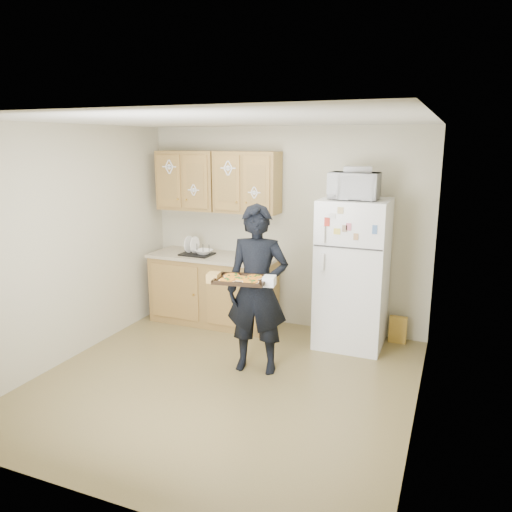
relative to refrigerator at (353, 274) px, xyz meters
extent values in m
plane|color=brown|center=(-0.95, -1.43, -0.85)|extent=(3.60, 3.60, 0.00)
plane|color=silver|center=(-0.95, -1.43, 1.65)|extent=(3.60, 3.60, 0.00)
cube|color=#B6AF93|center=(-0.95, 0.37, 0.40)|extent=(3.60, 0.04, 2.50)
cube|color=#B6AF93|center=(-0.95, -3.23, 0.40)|extent=(3.60, 0.04, 2.50)
cube|color=#B6AF93|center=(-2.75, -1.43, 0.40)|extent=(0.04, 3.60, 2.50)
cube|color=#B6AF93|center=(0.85, -1.43, 0.40)|extent=(0.04, 3.60, 2.50)
cube|color=white|center=(0.00, 0.00, 0.00)|extent=(0.75, 0.70, 1.70)
cube|color=brown|center=(-1.80, 0.05, -0.42)|extent=(1.60, 0.60, 0.86)
cube|color=tan|center=(-1.80, 0.05, 0.03)|extent=(1.64, 0.64, 0.04)
cube|color=brown|center=(-2.20, 0.18, 0.98)|extent=(0.80, 0.33, 0.75)
cube|color=brown|center=(-1.38, 0.18, 0.98)|extent=(0.80, 0.33, 0.75)
cube|color=gold|center=(0.52, 0.24, -0.69)|extent=(0.20, 0.07, 0.32)
imported|color=black|center=(-0.75, -1.03, 0.01)|extent=(0.69, 0.51, 1.72)
cube|color=black|center=(-0.80, -1.33, 0.18)|extent=(0.54, 0.43, 0.04)
cylinder|color=orange|center=(-0.90, -1.43, 0.20)|extent=(0.16, 0.16, 0.02)
cylinder|color=orange|center=(-0.68, -1.39, 0.20)|extent=(0.16, 0.16, 0.02)
cylinder|color=orange|center=(-0.93, -1.27, 0.20)|extent=(0.16, 0.16, 0.02)
cylinder|color=orange|center=(-0.70, -1.23, 0.20)|extent=(0.16, 0.16, 0.02)
cylinder|color=orange|center=(-0.80, -1.33, 0.20)|extent=(0.16, 0.16, 0.02)
imported|color=white|center=(-0.02, -0.05, 1.00)|extent=(0.53, 0.36, 0.29)
cube|color=#B8B8BF|center=(0.01, -0.02, 1.17)|extent=(0.33, 0.25, 0.06)
cube|color=black|center=(-2.00, -0.02, 0.13)|extent=(0.41, 0.31, 0.16)
imported|color=white|center=(-1.90, -0.02, 0.10)|extent=(0.26, 0.26, 0.05)
imported|color=white|center=(-1.11, -0.03, 0.13)|extent=(0.09, 0.09, 0.17)
camera|label=1|loc=(1.05, -5.49, 1.48)|focal=35.00mm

